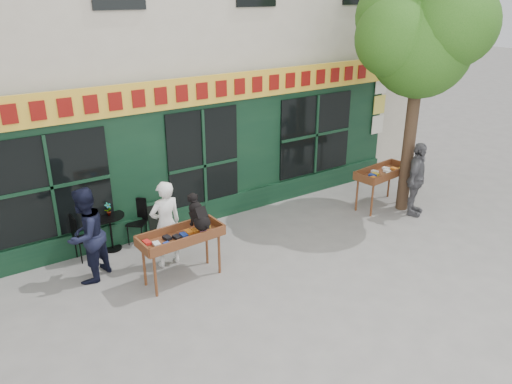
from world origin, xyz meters
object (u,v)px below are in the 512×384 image
(bistro_table, at_px, (110,225))
(man_left, at_px, (86,235))
(man_right, at_px, (416,179))
(woman, at_px, (166,224))
(book_cart_right, at_px, (383,175))
(dog, at_px, (199,212))
(book_cart_center, at_px, (181,239))

(bistro_table, relative_size, man_left, 0.43)
(man_right, bearing_deg, man_left, 141.83)
(woman, bearing_deg, book_cart_right, 173.70)
(book_cart_right, relative_size, bistro_table, 2.06)
(book_cart_right, bearing_deg, man_left, 167.46)
(dog, height_order, bistro_table, dog)
(man_left, bearing_deg, bistro_table, -166.89)
(dog, relative_size, man_left, 0.34)
(woman, xyz_separation_m, man_right, (5.79, -1.09, 0.02))
(bistro_table, distance_m, man_left, 1.17)
(book_cart_right, xyz_separation_m, man_right, (0.30, -0.75, 0.05))
(woman, relative_size, book_cart_right, 1.09)
(bistro_table, height_order, man_left, man_left)
(book_cart_center, relative_size, book_cart_right, 0.98)
(dog, distance_m, book_cart_right, 5.17)
(book_cart_right, bearing_deg, bistro_table, 159.02)
(woman, xyz_separation_m, bistro_table, (-0.70, 1.18, -0.31))
(book_cart_right, height_order, man_left, man_left)
(book_cart_center, xyz_separation_m, man_left, (-1.40, 0.95, 0.07))
(dog, bearing_deg, man_right, -6.86)
(man_left, bearing_deg, book_cart_right, 136.49)
(bistro_table, xyz_separation_m, man_left, (-0.70, -0.87, 0.35))
(man_right, distance_m, bistro_table, 6.88)
(book_cart_right, height_order, bistro_table, book_cart_right)
(book_cart_center, height_order, man_left, man_left)
(woman, bearing_deg, dog, 113.78)
(book_cart_right, bearing_deg, woman, 169.24)
(man_right, distance_m, man_left, 7.32)
(book_cart_center, bearing_deg, man_left, 143.08)
(dog, relative_size, bistro_table, 0.79)
(book_cart_center, height_order, man_right, man_right)
(book_cart_center, distance_m, dog, 0.59)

